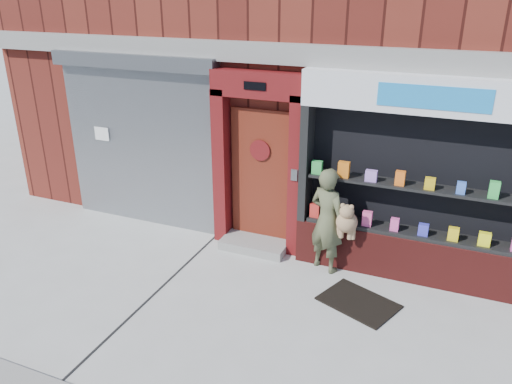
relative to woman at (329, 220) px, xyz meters
The scene contains 6 objects.
ground 1.83m from the woman, 108.75° to the right, with size 80.00×80.00×0.00m, color #9E9E99.
shutter_bay 3.65m from the woman, behind, with size 3.10×0.30×3.04m.
red_door_bay 1.45m from the woman, 165.93° to the left, with size 1.52×0.58×2.90m.
pharmacy_bay 1.36m from the woman, 12.55° to the left, with size 3.50×0.41×3.00m.
woman is the anchor object (origin of this frame).
doormat 1.27m from the woman, 47.84° to the right, with size 1.00×0.70×0.02m, color black.
Camera 1 is at (2.09, -5.06, 4.05)m, focal length 35.00 mm.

